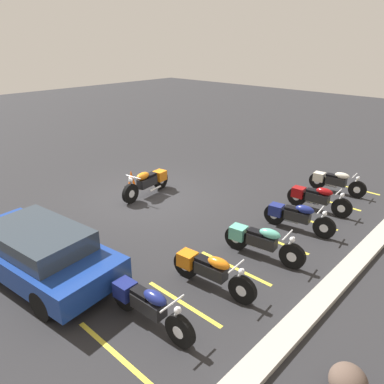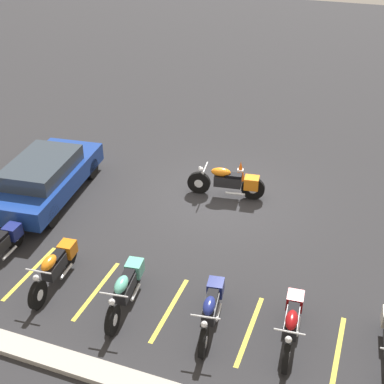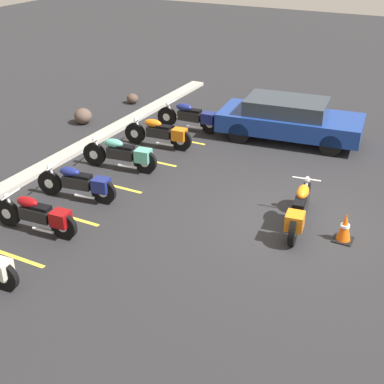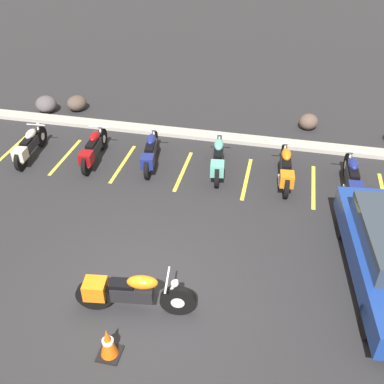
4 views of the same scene
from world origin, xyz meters
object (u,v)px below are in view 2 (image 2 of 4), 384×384
Objects in this scene: parked_bike_1 at (292,321)px; parked_bike_2 at (211,307)px; parked_bike_4 at (56,266)px; traffic_cone at (240,172)px; motorcycle_orange_featured at (230,182)px; car_blue at (45,177)px; parked_bike_3 at (126,287)px.

parked_bike_1 is 1.66m from parked_bike_2.
traffic_cone is at bearing 151.02° from parked_bike_4.
parked_bike_2 is at bearing 94.56° from motorcycle_orange_featured.
car_blue is at bearing -126.37° from parked_bike_2.
parked_bike_3 is 3.34× the size of traffic_cone.
parked_bike_1 is 6.58m from traffic_cone.
car_blue is at bearing 30.21° from traffic_cone.
parked_bike_3 is (1.93, 0.05, 0.02)m from parked_bike_2.
motorcycle_orange_featured is at bearing -176.15° from parked_bike_2.
parked_bike_2 is 0.47× the size of car_blue.
motorcycle_orange_featured is at bearing -75.56° from car_blue.
car_blue reaches higher than traffic_cone.
parked_bike_2 is at bearing 84.04° from parked_bike_3.
parked_bike_3 is (0.79, 5.19, -0.02)m from motorcycle_orange_featured.
traffic_cone is (-0.04, -1.02, -0.17)m from motorcycle_orange_featured.
parked_bike_4 is 3.95m from car_blue.
motorcycle_orange_featured is at bearing -155.39° from parked_bike_1.
parked_bike_4 is at bearing -93.54° from parked_bike_1.
car_blue is (7.79, -3.04, 0.24)m from parked_bike_1.
parked_bike_3 is at bearing 73.35° from motorcycle_orange_featured.
parked_bike_3 is at bearing -134.40° from car_blue.
car_blue is 6.83× the size of traffic_cone.
traffic_cone is at bearing 164.83° from parked_bike_3.
parked_bike_4 is at bearing -100.94° from parked_bike_3.
parked_bike_1 is 3.60m from parked_bike_3.
parked_bike_2 is 6.25m from traffic_cone.
parked_bike_4 is at bearing -99.53° from parked_bike_2.
motorcycle_orange_featured is 5.26m from parked_bike_2.
parked_bike_1 is at bearing 111.48° from motorcycle_orange_featured.
motorcycle_orange_featured is at bearing 147.26° from parked_bike_4.
motorcycle_orange_featured is 3.48× the size of traffic_cone.
motorcycle_orange_featured reaches higher than parked_bike_3.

